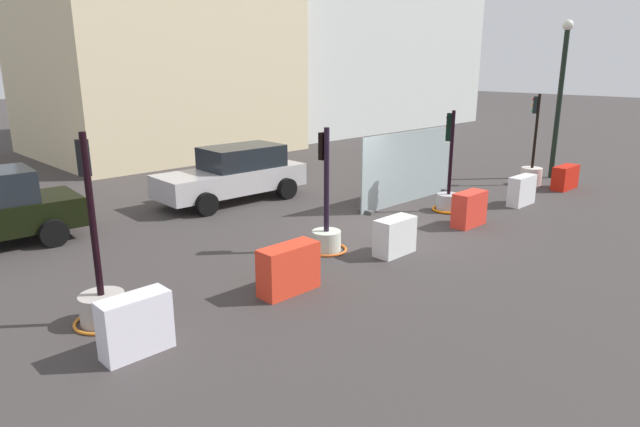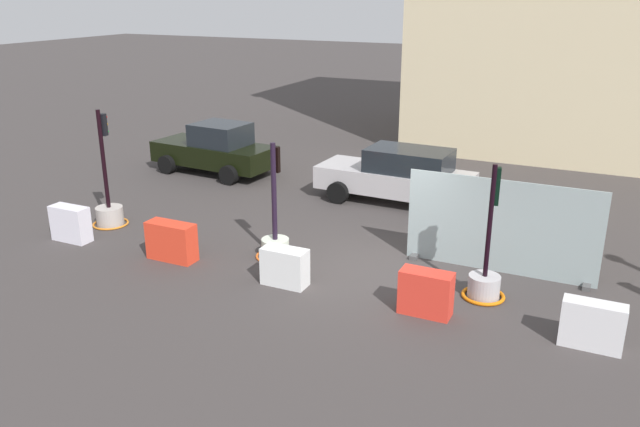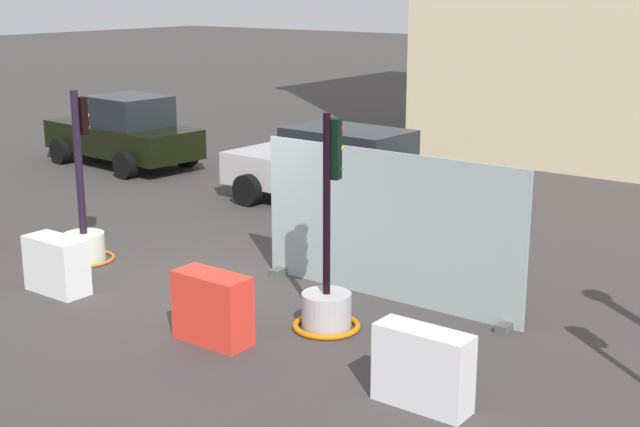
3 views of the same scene
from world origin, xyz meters
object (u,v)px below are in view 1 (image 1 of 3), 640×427
traffic_light_2 (448,195)px  construction_barrier_2 (395,236)px  construction_barrier_5 (565,177)px  car_silver_hatchback (234,174)px  traffic_light_0 (101,297)px  traffic_light_3 (532,169)px  street_lamp_post (561,88)px  traffic_light_1 (326,231)px  construction_barrier_4 (522,191)px  construction_barrier_0 (135,325)px  construction_barrier_3 (469,209)px  construction_barrier_1 (289,269)px

traffic_light_2 → construction_barrier_2: size_ratio=2.87×
construction_barrier_5 → car_silver_hatchback: size_ratio=0.25×
traffic_light_0 → traffic_light_3: 14.72m
traffic_light_2 → construction_barrier_2: (-3.91, -1.20, -0.03)m
traffic_light_3 → street_lamp_post: size_ratio=0.56×
traffic_light_2 → street_lamp_post: size_ratio=0.52×
traffic_light_1 → construction_barrier_4: bearing=-9.3°
traffic_light_1 → street_lamp_post: 11.65m
traffic_light_0 → street_lamp_post: bearing=-0.3°
construction_barrier_0 → traffic_light_0: bearing=87.6°
traffic_light_3 → car_silver_hatchback: 9.95m
traffic_light_2 → construction_barrier_3: bearing=-126.2°
construction_barrier_1 → street_lamp_post: (13.42, 1.08, 2.71)m
construction_barrier_0 → construction_barrier_5: bearing=0.4°
car_silver_hatchback → construction_barrier_2: bearing=-93.0°
traffic_light_2 → construction_barrier_0: bearing=-172.7°
construction_barrier_3 → construction_barrier_0: bearing=-179.5°
traffic_light_3 → construction_barrier_5: 1.10m
traffic_light_0 → street_lamp_post: 16.57m
construction_barrier_5 → street_lamp_post: bearing=36.5°
traffic_light_1 → construction_barrier_1: (-2.08, -1.14, -0.01)m
traffic_light_0 → construction_barrier_0: size_ratio=3.08×
traffic_light_3 → construction_barrier_0: traffic_light_3 is taller
traffic_light_2 → street_lamp_post: street_lamp_post is taller
traffic_light_0 → construction_barrier_1: traffic_light_0 is taller
traffic_light_2 → construction_barrier_4: size_ratio=2.66×
construction_barrier_1 → street_lamp_post: bearing=4.6°
traffic_light_2 → construction_barrier_3: (-0.87, -1.19, 0.00)m
construction_barrier_3 → street_lamp_post: size_ratio=0.19×
construction_barrier_4 → construction_barrier_5: size_ratio=0.91×
construction_barrier_3 → construction_barrier_4: 2.94m
traffic_light_2 → traffic_light_3: 4.91m
traffic_light_3 → construction_barrier_3: size_ratio=3.03×
street_lamp_post → traffic_light_0: bearing=179.7°
traffic_light_1 → construction_barrier_3: (3.94, -1.18, -0.02)m
traffic_light_3 → construction_barrier_1: size_ratio=2.61×
traffic_light_0 → construction_barrier_0: bearing=-92.4°
traffic_light_0 → traffic_light_1: 5.01m
construction_barrier_4 → car_silver_hatchback: (-5.65, 6.24, 0.39)m
car_silver_hatchback → traffic_light_0: bearing=-140.8°
traffic_light_2 → construction_barrier_1: traffic_light_2 is taller
construction_barrier_4 → construction_barrier_5: bearing=-0.5°
construction_barrier_0 → street_lamp_post: bearing=4.2°
construction_barrier_3 → construction_barrier_5: bearing=0.3°
construction_barrier_1 → construction_barrier_5: construction_barrier_1 is taller
traffic_light_3 → street_lamp_post: (1.62, 0.01, 2.62)m
traffic_light_0 → traffic_light_3: (14.72, -0.10, 0.08)m
construction_barrier_2 → car_silver_hatchback: 6.33m
traffic_light_1 → traffic_light_0: bearing=179.7°
traffic_light_0 → construction_barrier_3: (8.94, -1.21, -0.01)m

